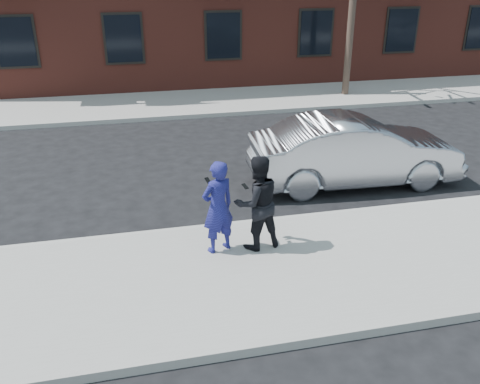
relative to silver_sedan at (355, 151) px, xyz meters
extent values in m
plane|color=black|center=(-1.32, -3.20, -0.81)|extent=(100.00, 100.00, 0.00)
cube|color=gray|center=(-1.32, -3.45, -0.73)|extent=(50.00, 3.50, 0.15)
cube|color=#999691|center=(-1.32, -1.65, -0.73)|extent=(50.00, 0.10, 0.15)
cube|color=gray|center=(-1.32, 8.05, -0.73)|extent=(50.00, 3.50, 0.15)
cube|color=#999691|center=(-1.32, 6.25, -0.73)|extent=(50.00, 0.10, 0.15)
cube|color=black|center=(-8.82, 9.74, 1.39)|extent=(1.30, 0.06, 1.70)
cube|color=black|center=(2.58, 9.74, 1.39)|extent=(1.30, 0.06, 1.70)
cylinder|color=#33251E|center=(3.18, 7.80, 1.44)|extent=(0.26, 0.26, 4.20)
imported|color=#999BA3|center=(0.00, 0.00, 0.00)|extent=(4.95, 1.88, 1.61)
imported|color=navy|center=(-3.74, -2.60, 0.19)|extent=(0.73, 0.61, 1.69)
cube|color=black|center=(-3.87, -2.41, 0.62)|extent=(0.11, 0.14, 0.08)
imported|color=black|center=(-3.05, -2.62, 0.21)|extent=(0.95, 0.80, 1.74)
cube|color=black|center=(-3.23, -2.47, 0.48)|extent=(0.11, 0.15, 0.06)
camera|label=1|loc=(-5.09, -10.33, 4.07)|focal=38.00mm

